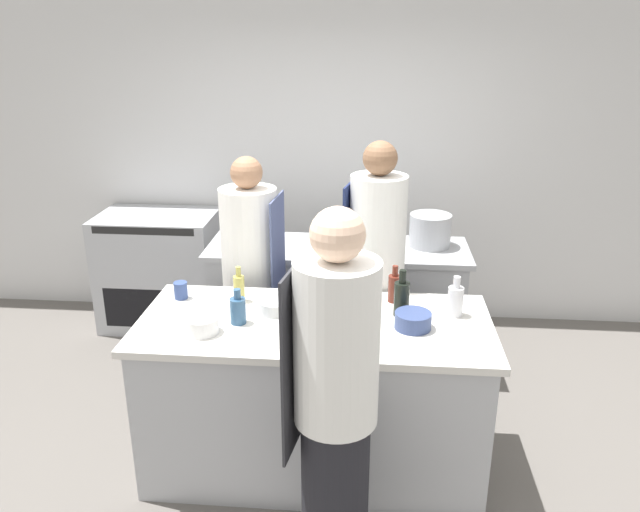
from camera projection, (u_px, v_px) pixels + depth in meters
name	position (u px, v px, depth m)	size (l,w,h in m)	color
ground_plane	(315.00, 461.00, 3.71)	(16.00, 16.00, 0.00)	#605B56
wall_back	(339.00, 158.00, 5.22)	(8.00, 0.06, 2.80)	silver
prep_counter	(315.00, 394.00, 3.55)	(1.93, 0.87, 0.92)	#A8AAAF
pass_counter	(337.00, 304.00, 4.70)	(1.91, 0.63, 0.92)	#A8AAAF
oven_range	(161.00, 270.00, 5.31)	(0.97, 0.64, 0.97)	#A8AAAF
chef_at_prep_near	(335.00, 404.00, 2.70)	(0.40, 0.38, 1.78)	black
chef_at_stove	(251.00, 281.00, 4.16)	(0.40, 0.38, 1.68)	black
chef_at_pass_far	(376.00, 282.00, 3.96)	(0.39, 0.37, 1.80)	black
bottle_olive_oil	(455.00, 300.00, 3.43)	(0.09, 0.09, 0.23)	silver
bottle_vinegar	(394.00, 287.00, 3.61)	(0.07, 0.07, 0.22)	#5B2319
bottle_wine	(402.00, 298.00, 3.43)	(0.09, 0.09, 0.27)	black
bottle_cooking_oil	(352.00, 293.00, 3.47)	(0.07, 0.07, 0.29)	#19471E
bottle_sauce	(239.00, 287.00, 3.62)	(0.06, 0.06, 0.21)	#B2A84C
bottle_water	(238.00, 310.00, 3.35)	(0.09, 0.09, 0.20)	#2D5175
bowl_mixing_large	(275.00, 307.00, 3.48)	(0.17, 0.17, 0.07)	#B7BABC
bowl_prep_small	(413.00, 320.00, 3.30)	(0.19, 0.19, 0.09)	navy
bowl_ceramic_blue	(202.00, 325.00, 3.25)	(0.18, 0.18, 0.09)	white
cup	(181.00, 290.00, 3.66)	(0.08, 0.08, 0.10)	#33477F
cutting_board	(327.00, 338.00, 3.19)	(0.35, 0.23, 0.01)	tan
stockpot	(430.00, 230.00, 4.53)	(0.30, 0.30, 0.24)	#A8AAAF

